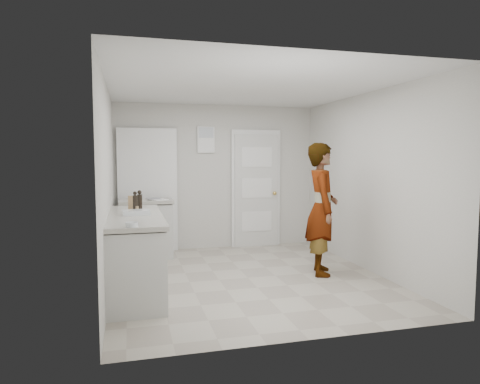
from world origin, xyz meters
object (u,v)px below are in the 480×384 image
object	(u,v)px
spice_jar	(137,209)
baking_dish	(136,213)
oil_cruet_b	(135,202)
cake_mix_box	(132,203)
oil_cruet_a	(140,201)
egg_bowl	(132,224)
person	(322,209)

from	to	relation	value
spice_jar	baking_dish	xyz separation A→B (m)	(-0.01, -0.25, -0.01)
baking_dish	oil_cruet_b	bearing A→B (deg)	91.47
cake_mix_box	oil_cruet_b	xyz separation A→B (m)	(0.03, -0.27, 0.03)
cake_mix_box	baking_dish	size ratio (longest dim) A/B	0.55
oil_cruet_a	baking_dish	xyz separation A→B (m)	(-0.05, -0.45, -0.10)
oil_cruet_a	baking_dish	distance (m)	0.46
egg_bowl	cake_mix_box	bearing A→B (deg)	89.20
egg_bowl	oil_cruet_b	bearing A→B (deg)	87.42
spice_jar	egg_bowl	bearing A→B (deg)	-93.46
person	baking_dish	xyz separation A→B (m)	(-2.46, -0.17, 0.05)
cake_mix_box	oil_cruet_b	bearing A→B (deg)	-85.99
spice_jar	oil_cruet_a	xyz separation A→B (m)	(0.04, 0.20, 0.09)
person	cake_mix_box	size ratio (longest dim) A/B	10.08
oil_cruet_b	baking_dish	world-z (taller)	oil_cruet_b
person	spice_jar	size ratio (longest dim) A/B	24.88
person	spice_jar	bearing A→B (deg)	105.70
oil_cruet_a	oil_cruet_b	distance (m)	0.20
oil_cruet_b	egg_bowl	xyz separation A→B (m)	(-0.05, -1.14, -0.10)
oil_cruet_a	oil_cruet_b	xyz separation A→B (m)	(-0.06, -0.19, 0.00)
oil_cruet_b	cake_mix_box	bearing A→B (deg)	96.74
spice_jar	oil_cruet_a	distance (m)	0.22
oil_cruet_a	cake_mix_box	bearing A→B (deg)	138.80
egg_bowl	oil_cruet_a	bearing A→B (deg)	85.25
cake_mix_box	oil_cruet_a	xyz separation A→B (m)	(0.09, -0.08, 0.03)
person	egg_bowl	distance (m)	2.73
oil_cruet_a	person	bearing A→B (deg)	-6.63
oil_cruet_a	oil_cruet_b	size ratio (longest dim) A/B	1.00
spice_jar	egg_bowl	world-z (taller)	spice_jar
oil_cruet_a	egg_bowl	world-z (taller)	oil_cruet_a
cake_mix_box	oil_cruet_a	size ratio (longest dim) A/B	0.69
person	egg_bowl	xyz separation A→B (m)	(-2.52, -1.05, 0.05)
person	oil_cruet_b	bearing A→B (deg)	105.49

